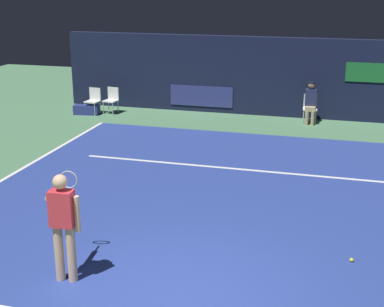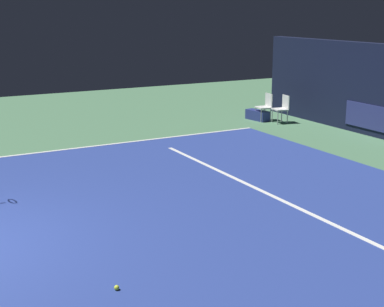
{
  "view_description": "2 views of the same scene",
  "coord_description": "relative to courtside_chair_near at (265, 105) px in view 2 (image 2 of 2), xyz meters",
  "views": [
    {
      "loc": [
        2.12,
        -6.82,
        4.46
      ],
      "look_at": [
        -0.99,
        4.39,
        0.77
      ],
      "focal_mm": 52.29,
      "sensor_mm": 36.0,
      "label": 1
    },
    {
      "loc": [
        8.83,
        -0.62,
        3.56
      ],
      "look_at": [
        -0.24,
        4.32,
        0.92
      ],
      "focal_mm": 53.59,
      "sensor_mm": 36.0,
      "label": 2
    }
  ],
  "objects": [
    {
      "name": "line_service",
      "position": [
        6.07,
        -4.39,
        -0.49
      ],
      "size": [
        8.32,
        0.1,
        0.01
      ],
      "primitive_type": "cube",
      "color": "white",
      "rests_on": "court_surface"
    },
    {
      "name": "court_surface",
      "position": [
        6.07,
        -6.15,
        -0.5
      ],
      "size": [
        10.67,
        10.07,
        0.01
      ],
      "primitive_type": "cube",
      "color": "navy",
      "rests_on": "ground"
    },
    {
      "name": "tennis_ball",
      "position": [
        8.52,
        -8.44,
        -0.46
      ],
      "size": [
        0.07,
        0.07,
        0.07
      ],
      "primitive_type": "sphere",
      "color": "#CCE033",
      "rests_on": "court_surface"
    },
    {
      "name": "ground_plane",
      "position": [
        6.07,
        -6.15,
        -0.5
      ],
      "size": [
        30.77,
        30.77,
        0.0
      ],
      "primitive_type": "plane",
      "color": "#4C7A56"
    },
    {
      "name": "equipment_bag",
      "position": [
        -0.21,
        -0.15,
        -0.34
      ],
      "size": [
        0.88,
        0.43,
        0.32
      ],
      "primitive_type": "cube",
      "rotation": [
        0.0,
        0.0,
        0.14
      ],
      "color": "navy",
      "rests_on": "ground"
    },
    {
      "name": "courtside_chair_near",
      "position": [
        0.0,
        0.0,
        0.0
      ],
      "size": [
        0.48,
        0.46,
        0.88
      ],
      "color": "white",
      "rests_on": "ground"
    },
    {
      "name": "courtside_chair_far",
      "position": [
        0.55,
        0.26,
        0.0
      ],
      "size": [
        0.49,
        0.47,
        0.88
      ],
      "color": "white",
      "rests_on": "ground"
    },
    {
      "name": "line_sideline_right",
      "position": [
        0.79,
        -6.15,
        -0.49
      ],
      "size": [
        0.1,
        10.07,
        0.01
      ],
      "primitive_type": "cube",
      "color": "white",
      "rests_on": "court_surface"
    }
  ]
}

